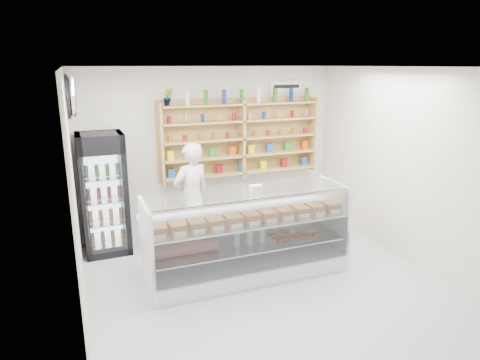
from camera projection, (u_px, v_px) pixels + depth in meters
name	position (u px, v px, depth m)	size (l,w,h in m)	color
room	(275.00, 187.00, 5.13)	(5.00, 5.00, 5.00)	#A3A2A7
display_counter	(247.00, 252.00, 5.87)	(2.77, 0.83, 1.20)	white
shop_worker	(192.00, 197.00, 6.58)	(0.62, 0.41, 1.71)	silver
drinks_cooler	(104.00, 194.00, 6.47)	(0.67, 0.66, 1.86)	black
wall_shelving	(242.00, 138.00, 7.36)	(2.84, 0.28, 1.33)	tan
potted_plant	(168.00, 97.00, 6.72)	(0.15, 0.12, 0.27)	#1E6626
security_mirror	(72.00, 97.00, 5.17)	(0.15, 0.50, 0.50)	silver
wall_sign	(286.00, 86.00, 7.57)	(0.62, 0.03, 0.20)	white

